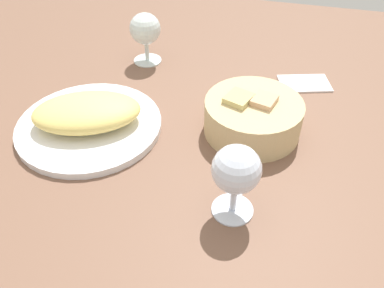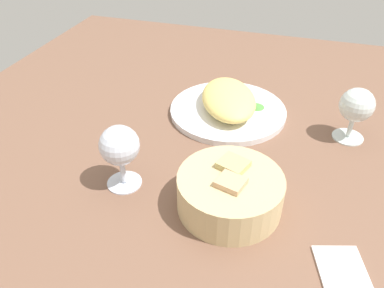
% 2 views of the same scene
% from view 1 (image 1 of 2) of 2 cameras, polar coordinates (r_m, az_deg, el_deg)
% --- Properties ---
extents(ground_plane, '(1.40, 1.40, 0.02)m').
position_cam_1_polar(ground_plane, '(0.77, -3.89, 1.09)').
color(ground_plane, brown).
extents(plate, '(0.28, 0.28, 0.01)m').
position_cam_1_polar(plate, '(0.79, -14.48, 2.58)').
color(plate, white).
rests_on(plate, ground_plane).
extents(omelette, '(0.23, 0.19, 0.05)m').
position_cam_1_polar(omelette, '(0.77, -14.88, 4.44)').
color(omelette, '#EED471').
rests_on(omelette, plate).
extents(lettuce_garnish, '(0.04, 0.04, 0.01)m').
position_cam_1_polar(lettuce_garnish, '(0.84, -14.31, 6.12)').
color(lettuce_garnish, '#4B8C3D').
rests_on(lettuce_garnish, plate).
extents(bread_basket, '(0.18, 0.18, 0.08)m').
position_cam_1_polar(bread_basket, '(0.75, 8.67, 3.95)').
color(bread_basket, '#CFB581').
rests_on(bread_basket, ground_plane).
extents(wine_glass_near, '(0.07, 0.07, 0.13)m').
position_cam_1_polar(wine_glass_near, '(0.57, 6.36, -4.06)').
color(wine_glass_near, silver).
rests_on(wine_glass_near, ground_plane).
extents(wine_glass_far, '(0.07, 0.07, 0.12)m').
position_cam_1_polar(wine_glass_far, '(0.95, -6.72, 15.79)').
color(wine_glass_far, silver).
rests_on(wine_glass_far, ground_plane).
extents(folded_napkin, '(0.13, 0.10, 0.01)m').
position_cam_1_polar(folded_napkin, '(0.93, 15.84, 8.47)').
color(folded_napkin, white).
rests_on(folded_napkin, ground_plane).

